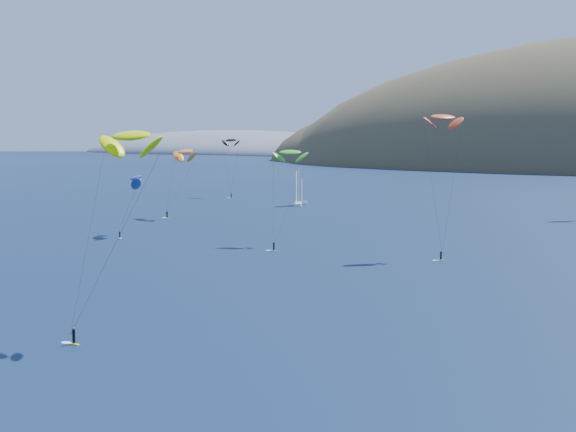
# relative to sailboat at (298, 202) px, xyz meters

# --- Properties ---
(headland) EXTENTS (460.00, 250.00, 60.00)m
(headland) POSITION_rel_sailboat_xyz_m (-375.55, 564.75, -4.35)
(headland) COLOR slate
(headland) RESTS_ON ground
(sailboat) EXTENTS (10.41, 9.99, 12.46)m
(sailboat) POSITION_rel_sailboat_xyz_m (0.00, 0.00, 0.00)
(sailboat) COLOR silver
(sailboat) RESTS_ON ground
(kitesurfer_1) EXTENTS (10.25, 8.78, 20.64)m
(kitesurfer_1) POSITION_rel_sailboat_xyz_m (-9.34, -47.02, 17.01)
(kitesurfer_1) COLOR #B5CE16
(kitesurfer_1) RESTS_ON ground
(kitesurfer_2) EXTENTS (8.19, 9.46, 25.06)m
(kitesurfer_2) POSITION_rel_sailboat_xyz_m (62.46, -152.79, 21.73)
(kitesurfer_2) COLOR #B5CE16
(kitesurfer_2) RESTS_ON ground
(kitesurfer_3) EXTENTS (7.67, 14.48, 21.02)m
(kitesurfer_3) POSITION_rel_sailboat_xyz_m (41.02, -78.02, 18.02)
(kitesurfer_3) COLOR #B5CE16
(kitesurfer_3) RESTS_ON ground
(kitesurfer_9) EXTENTS (7.81, 9.76, 28.14)m
(kitesurfer_9) POSITION_rel_sailboat_xyz_m (74.19, -79.20, 24.94)
(kitesurfer_9) COLOR #B5CE16
(kitesurfer_9) RESTS_ON ground
(kitesurfer_10) EXTENTS (8.46, 12.36, 15.41)m
(kitesurfer_10) POSITION_rel_sailboat_xyz_m (3.89, -83.00, 12.03)
(kitesurfer_10) COLOR #B5CE16
(kitesurfer_10) RESTS_ON ground
(kitesurfer_12) EXTENTS (7.56, 7.06, 22.38)m
(kitesurfer_12) POSITION_rel_sailboat_xyz_m (-38.06, 18.88, 19.38)
(kitesurfer_12) COLOR #B5CE16
(kitesurfer_12) RESTS_ON ground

